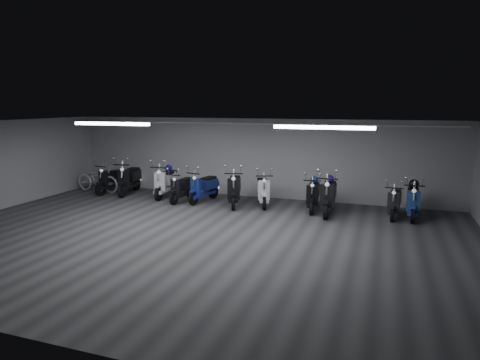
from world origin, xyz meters
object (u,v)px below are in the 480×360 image
(scooter_3, at_px, (182,184))
(scooter_9, at_px, (395,197))
(scooter_5, at_px, (234,184))
(helmet_1, at_px, (314,180))
(helmet_2, at_px, (414,184))
(helmet_0, at_px, (330,179))
(scooter_10, at_px, (413,196))
(scooter_2, at_px, (166,177))
(bicycle, at_px, (97,176))
(scooter_6, at_px, (263,185))
(scooter_8, at_px, (329,190))
(scooter_1, at_px, (129,174))
(scooter_4, at_px, (203,183))
(helmet_3, at_px, (169,168))
(scooter_7, at_px, (313,190))
(scooter_0, at_px, (113,175))

(scooter_3, distance_m, scooter_9, 6.84)
(scooter_5, xyz_separation_m, helmet_1, (2.53, 0.43, 0.21))
(scooter_5, relative_size, helmet_2, 6.66)
(helmet_0, bearing_deg, scooter_10, 1.60)
(scooter_2, xyz_separation_m, bicycle, (-2.94, -0.01, -0.10))
(scooter_6, bearing_deg, helmet_1, -16.05)
(scooter_8, bearing_deg, helmet_0, 90.00)
(scooter_3, height_order, helmet_1, scooter_3)
(scooter_1, xyz_separation_m, helmet_2, (9.76, 0.07, 0.24))
(bicycle, relative_size, scooter_10, 1.08)
(scooter_4, distance_m, scooter_6, 2.07)
(scooter_8, relative_size, helmet_0, 8.30)
(scooter_3, relative_size, helmet_3, 6.70)
(helmet_1, bearing_deg, scooter_2, -179.48)
(scooter_10, bearing_deg, scooter_6, -178.58)
(scooter_9, xyz_separation_m, helmet_0, (-1.89, 0.00, 0.44))
(scooter_3, relative_size, helmet_2, 5.68)
(scooter_2, bearing_deg, scooter_3, -31.19)
(scooter_6, xyz_separation_m, helmet_2, (4.58, 0.18, 0.30))
(scooter_5, height_order, scooter_7, scooter_5)
(scooter_4, bearing_deg, scooter_10, 11.97)
(helmet_1, bearing_deg, helmet_0, -27.15)
(scooter_5, distance_m, helmet_3, 2.86)
(bicycle, bearing_deg, helmet_2, -83.92)
(scooter_8, height_order, helmet_2, scooter_8)
(helmet_0, bearing_deg, helmet_2, 7.46)
(scooter_3, xyz_separation_m, helmet_1, (4.42, 0.47, 0.31))
(scooter_1, distance_m, scooter_8, 7.39)
(scooter_8, bearing_deg, scooter_2, 173.14)
(helmet_1, bearing_deg, helmet_3, 177.62)
(scooter_6, bearing_deg, scooter_2, 158.28)
(helmet_2, bearing_deg, bicycle, -179.46)
(scooter_3, height_order, scooter_6, scooter_6)
(scooter_6, height_order, bicycle, scooter_6)
(scooter_4, xyz_separation_m, helmet_2, (6.64, 0.32, 0.31))
(scooter_6, bearing_deg, scooter_7, -24.38)
(scooter_3, bearing_deg, scooter_0, 177.08)
(scooter_9, height_order, bicycle, bicycle)
(scooter_3, relative_size, scooter_7, 0.95)
(scooter_6, xyz_separation_m, helmet_1, (1.65, 0.13, 0.26))
(scooter_2, bearing_deg, helmet_1, -4.56)
(scooter_0, xyz_separation_m, scooter_7, (7.54, -0.17, -0.02))
(scooter_1, relative_size, scooter_8, 0.99)
(bicycle, xyz_separation_m, scooter_10, (11.13, -0.14, 0.04))
(scooter_10, xyz_separation_m, helmet_1, (-2.91, 0.20, 0.27))
(scooter_5, distance_m, scooter_8, 3.06)
(scooter_6, relative_size, scooter_9, 1.11)
(scooter_10, bearing_deg, scooter_5, -175.27)
(helmet_0, distance_m, helmet_1, 0.59)
(scooter_5, distance_m, scooter_10, 5.45)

